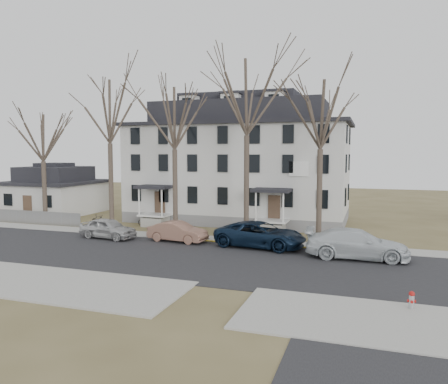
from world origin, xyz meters
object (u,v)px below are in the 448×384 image
(bicycle_left, at_px, (145,222))
(car_navy, at_px, (260,235))
(bicycle_right, at_px, (98,221))
(fire_hydrant, at_px, (412,301))
(boarding_house, at_px, (239,164))
(car_white, at_px, (357,244))
(small_house, at_px, (55,192))
(tree_far_left, at_px, (109,107))
(tree_bungalow, at_px, (42,134))
(tree_center, at_px, (247,91))
(tree_mid_left, at_px, (174,114))
(car_tan, at_px, (178,232))
(tree_mid_right, at_px, (321,109))
(car_silver, at_px, (108,229))

(bicycle_left, bearing_deg, car_navy, -103.56)
(bicycle_right, relative_size, fire_hydrant, 1.95)
(car_navy, bearing_deg, boarding_house, 30.26)
(car_white, bearing_deg, small_house, 68.83)
(tree_far_left, xyz_separation_m, bicycle_left, (2.29, 1.72, -9.92))
(small_house, relative_size, tree_bungalow, 0.81)
(tree_center, relative_size, car_navy, 2.36)
(tree_mid_left, distance_m, car_navy, 12.26)
(car_tan, distance_m, bicycle_right, 10.42)
(tree_mid_left, height_order, car_navy, tree_mid_left)
(car_tan, xyz_separation_m, bicycle_right, (-9.58, 4.09, -0.25))
(fire_hydrant, bearing_deg, car_tan, 147.55)
(bicycle_left, bearing_deg, car_tan, -123.45)
(tree_mid_right, relative_size, car_navy, 2.05)
(car_silver, height_order, car_white, car_white)
(car_tan, relative_size, car_white, 0.72)
(tree_far_left, distance_m, bicycle_left, 10.33)
(car_silver, xyz_separation_m, car_navy, (11.67, 0.69, 0.10))
(car_white, bearing_deg, tree_mid_right, 29.62)
(tree_far_left, xyz_separation_m, car_white, (20.32, -4.53, -9.45))
(boarding_house, distance_m, bicycle_right, 14.04)
(tree_bungalow, xyz_separation_m, car_white, (27.32, -4.53, -7.22))
(tree_bungalow, bearing_deg, car_silver, -23.40)
(tree_center, relative_size, tree_bungalow, 1.36)
(car_tan, bearing_deg, tree_mid_right, -64.91)
(small_house, relative_size, tree_center, 0.59)
(tree_bungalow, relative_size, car_navy, 1.73)
(boarding_house, bearing_deg, car_navy, -66.72)
(tree_mid_right, distance_m, car_tan, 13.61)
(tree_center, relative_size, car_silver, 3.26)
(tree_mid_left, bearing_deg, tree_far_left, 180.00)
(car_navy, bearing_deg, tree_bungalow, 87.99)
(tree_bungalow, relative_size, bicycle_right, 6.76)
(tree_far_left, relative_size, car_navy, 2.20)
(car_silver, distance_m, fire_hydrant, 22.37)
(car_tan, bearing_deg, fire_hydrant, -116.76)
(tree_bungalow, bearing_deg, tree_center, 0.00)
(car_white, bearing_deg, tree_mid_left, 70.18)
(small_house, height_order, fire_hydrant, small_house)
(tree_mid_right, bearing_deg, tree_bungalow, 180.00)
(tree_center, distance_m, car_silver, 14.74)
(bicycle_right, bearing_deg, boarding_house, -46.14)
(bicycle_left, bearing_deg, tree_center, -90.23)
(car_navy, relative_size, car_white, 1.01)
(small_house, height_order, car_navy, small_house)
(car_tan, relative_size, bicycle_left, 2.75)
(tree_center, relative_size, bicycle_right, 9.22)
(tree_mid_right, xyz_separation_m, tree_bungalow, (-24.50, 0.00, -1.48))
(tree_mid_right, xyz_separation_m, bicycle_right, (-19.32, 0.66, -9.12))
(tree_center, xyz_separation_m, tree_mid_right, (5.50, 0.00, -1.48))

